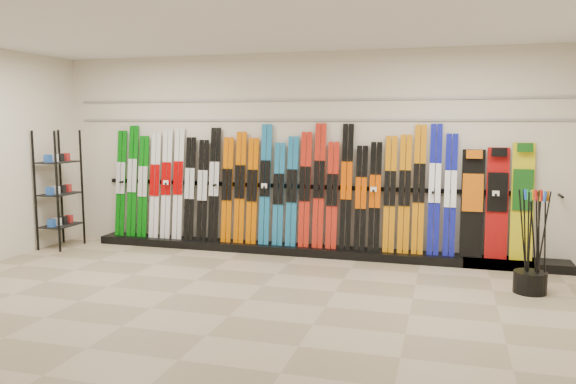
# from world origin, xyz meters

# --- Properties ---
(floor) EXTENTS (8.00, 8.00, 0.00)m
(floor) POSITION_xyz_m (0.00, 0.00, 0.00)
(floor) COLOR gray
(floor) RESTS_ON ground
(back_wall) EXTENTS (8.00, 0.00, 8.00)m
(back_wall) POSITION_xyz_m (0.00, 2.50, 1.50)
(back_wall) COLOR beige
(back_wall) RESTS_ON floor
(ceiling) EXTENTS (8.00, 8.00, 0.00)m
(ceiling) POSITION_xyz_m (0.00, 0.00, 3.00)
(ceiling) COLOR silver
(ceiling) RESTS_ON back_wall
(ski_rack_base) EXTENTS (8.00, 0.40, 0.12)m
(ski_rack_base) POSITION_xyz_m (0.22, 2.28, 0.06)
(ski_rack_base) COLOR black
(ski_rack_base) RESTS_ON floor
(skis) EXTENTS (5.37, 0.24, 1.84)m
(skis) POSITION_xyz_m (-0.45, 2.34, 0.97)
(skis) COLOR #046208
(skis) RESTS_ON ski_rack_base
(snowboards) EXTENTS (0.94, 0.24, 1.58)m
(snowboards) POSITION_xyz_m (2.77, 2.36, 0.88)
(snowboards) COLOR black
(snowboards) RESTS_ON ski_rack_base
(accessory_rack) EXTENTS (0.40, 0.60, 1.84)m
(accessory_rack) POSITION_xyz_m (-3.75, 1.70, 0.92)
(accessory_rack) COLOR black
(accessory_rack) RESTS_ON floor
(pole_bin) EXTENTS (0.37, 0.37, 0.25)m
(pole_bin) POSITION_xyz_m (3.07, 1.15, 0.12)
(pole_bin) COLOR black
(pole_bin) RESTS_ON floor
(ski_poles) EXTENTS (0.34, 0.30, 1.18)m
(ski_poles) POSITION_xyz_m (3.09, 1.18, 0.61)
(ski_poles) COLOR black
(ski_poles) RESTS_ON pole_bin
(slatwall_rail_0) EXTENTS (7.60, 0.02, 0.03)m
(slatwall_rail_0) POSITION_xyz_m (0.00, 2.48, 2.00)
(slatwall_rail_0) COLOR gray
(slatwall_rail_0) RESTS_ON back_wall
(slatwall_rail_1) EXTENTS (7.60, 0.02, 0.03)m
(slatwall_rail_1) POSITION_xyz_m (0.00, 2.48, 2.30)
(slatwall_rail_1) COLOR gray
(slatwall_rail_1) RESTS_ON back_wall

